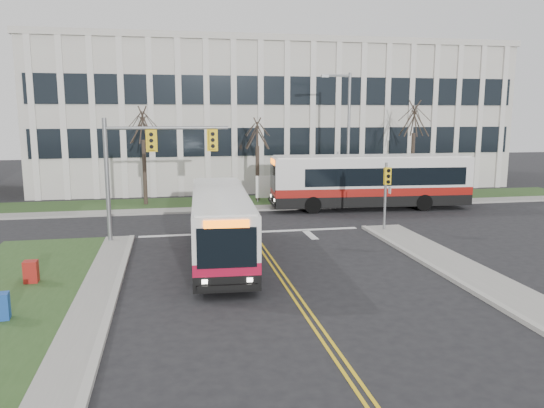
{
  "coord_description": "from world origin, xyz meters",
  "views": [
    {
      "loc": [
        -4.21,
        -19.76,
        6.39
      ],
      "look_at": [
        0.65,
        5.52,
        2.0
      ],
      "focal_mm": 35.0,
      "sensor_mm": 36.0,
      "label": 1
    }
  ],
  "objects_px": {
    "streetlight": "(346,131)",
    "newspaper_box_red": "(31,273)",
    "bus_cross": "(370,183)",
    "directory_sign": "(266,187)",
    "bus_main": "(221,226)",
    "newspaper_box_blue": "(1,308)"
  },
  "relations": [
    {
      "from": "streetlight",
      "to": "newspaper_box_red",
      "type": "xyz_separation_m",
      "value": [
        -17.53,
        -15.39,
        -4.72
      ]
    },
    {
      "from": "directory_sign",
      "to": "bus_main",
      "type": "relative_size",
      "value": 0.18
    },
    {
      "from": "bus_main",
      "to": "bus_cross",
      "type": "bearing_deg",
      "value": 47.04
    },
    {
      "from": "directory_sign",
      "to": "bus_main",
      "type": "height_order",
      "value": "bus_main"
    },
    {
      "from": "newspaper_box_blue",
      "to": "newspaper_box_red",
      "type": "distance_m",
      "value": 3.71
    },
    {
      "from": "streetlight",
      "to": "directory_sign",
      "type": "height_order",
      "value": "streetlight"
    },
    {
      "from": "bus_main",
      "to": "newspaper_box_red",
      "type": "height_order",
      "value": "bus_main"
    },
    {
      "from": "directory_sign",
      "to": "bus_cross",
      "type": "height_order",
      "value": "bus_cross"
    },
    {
      "from": "directory_sign",
      "to": "bus_cross",
      "type": "relative_size",
      "value": 0.15
    },
    {
      "from": "newspaper_box_blue",
      "to": "streetlight",
      "type": "bearing_deg",
      "value": 40.8
    },
    {
      "from": "bus_main",
      "to": "directory_sign",
      "type": "bearing_deg",
      "value": 75.21
    },
    {
      "from": "bus_cross",
      "to": "streetlight",
      "type": "bearing_deg",
      "value": -151.01
    },
    {
      "from": "streetlight",
      "to": "newspaper_box_red",
      "type": "bearing_deg",
      "value": -138.71
    },
    {
      "from": "bus_main",
      "to": "bus_cross",
      "type": "relative_size",
      "value": 0.83
    },
    {
      "from": "newspaper_box_blue",
      "to": "newspaper_box_red",
      "type": "height_order",
      "value": "same"
    },
    {
      "from": "directory_sign",
      "to": "streetlight",
      "type": "bearing_deg",
      "value": -13.23
    },
    {
      "from": "bus_main",
      "to": "newspaper_box_red",
      "type": "distance_m",
      "value": 7.85
    },
    {
      "from": "bus_cross",
      "to": "directory_sign",
      "type": "bearing_deg",
      "value": -114.16
    },
    {
      "from": "directory_sign",
      "to": "newspaper_box_red",
      "type": "height_order",
      "value": "directory_sign"
    },
    {
      "from": "directory_sign",
      "to": "bus_cross",
      "type": "xyz_separation_m",
      "value": [
        6.56,
        -3.5,
        0.6
      ]
    },
    {
      "from": "streetlight",
      "to": "bus_cross",
      "type": "bearing_deg",
      "value": -64.93
    },
    {
      "from": "bus_cross",
      "to": "newspaper_box_red",
      "type": "xyz_separation_m",
      "value": [
        -18.56,
        -13.19,
        -1.3
      ]
    }
  ]
}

